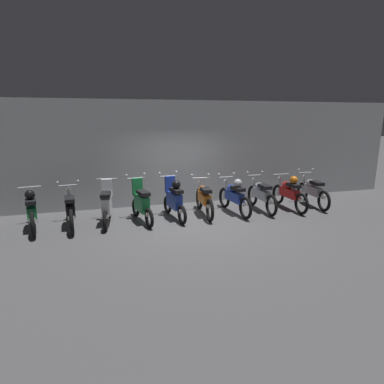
% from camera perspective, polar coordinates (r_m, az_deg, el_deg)
% --- Properties ---
extents(ground_plane, '(80.00, 80.00, 0.00)m').
position_cam_1_polar(ground_plane, '(8.94, 0.49, -5.35)').
color(ground_plane, '#4C4C4F').
extents(back_wall, '(16.36, 0.30, 3.37)m').
position_cam_1_polar(back_wall, '(10.68, -2.85, 6.93)').
color(back_wall, '#9EA0A3').
rests_on(back_wall, ground).
extents(motorbike_slot_0, '(0.60, 1.93, 1.08)m').
position_cam_1_polar(motorbike_slot_0, '(9.19, -26.55, -2.84)').
color(motorbike_slot_0, black).
rests_on(motorbike_slot_0, ground).
extents(motorbike_slot_1, '(0.59, 1.95, 1.15)m').
position_cam_1_polar(motorbike_slot_1, '(9.03, -20.79, -2.77)').
color(motorbike_slot_1, black).
rests_on(motorbike_slot_1, ground).
extents(motorbike_slot_2, '(0.56, 1.68, 1.18)m').
position_cam_1_polar(motorbike_slot_2, '(8.99, -14.86, -2.20)').
color(motorbike_slot_2, black).
rests_on(motorbike_slot_2, ground).
extents(motorbike_slot_3, '(0.60, 1.66, 1.29)m').
position_cam_1_polar(motorbike_slot_3, '(8.96, -8.99, -1.95)').
color(motorbike_slot_3, black).
rests_on(motorbike_slot_3, ground).
extents(motorbike_slot_4, '(0.58, 1.67, 1.29)m').
position_cam_1_polar(motorbike_slot_4, '(9.14, -3.21, -1.25)').
color(motorbike_slot_4, black).
rests_on(motorbike_slot_4, ground).
extents(motorbike_slot_5, '(0.59, 1.95, 1.15)m').
position_cam_1_polar(motorbike_slot_5, '(9.50, 2.16, -1.16)').
color(motorbike_slot_5, black).
rests_on(motorbike_slot_5, ground).
extents(motorbike_slot_6, '(0.59, 1.95, 1.15)m').
position_cam_1_polar(motorbike_slot_6, '(9.73, 7.51, -0.70)').
color(motorbike_slot_6, black).
rests_on(motorbike_slot_6, ground).
extents(motorbike_slot_7, '(0.59, 1.95, 1.15)m').
position_cam_1_polar(motorbike_slot_7, '(10.19, 12.19, -0.47)').
color(motorbike_slot_7, black).
rests_on(motorbike_slot_7, ground).
extents(motorbike_slot_8, '(0.56, 1.95, 1.08)m').
position_cam_1_polar(motorbike_slot_8, '(10.56, 16.88, -0.07)').
color(motorbike_slot_8, black).
rests_on(motorbike_slot_8, ground).
extents(motorbike_slot_9, '(0.59, 1.95, 1.15)m').
position_cam_1_polar(motorbike_slot_9, '(11.18, 20.60, 0.18)').
color(motorbike_slot_9, black).
rests_on(motorbike_slot_9, ground).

